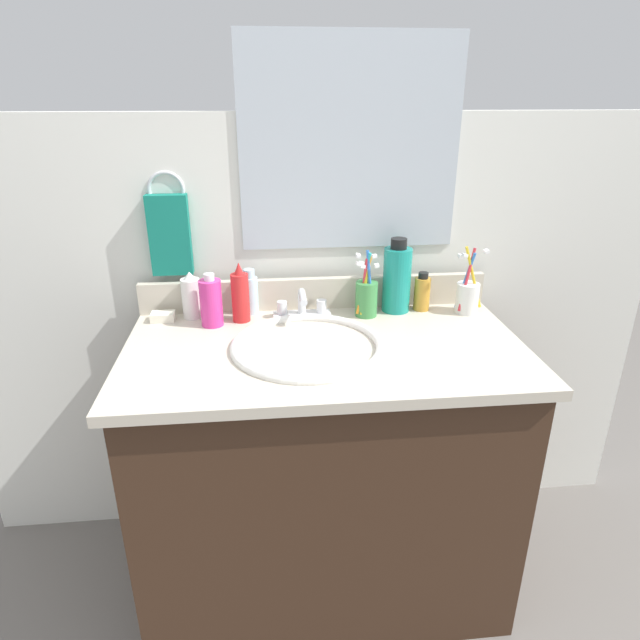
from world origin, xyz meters
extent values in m
plane|color=#66605B|center=(0.00, 0.00, 0.00)|extent=(6.00, 6.00, 0.00)
cube|color=#382316|center=(0.00, 0.00, 0.37)|extent=(0.95, 0.50, 0.74)
cube|color=beige|center=(0.00, 0.00, 0.75)|extent=(0.99, 0.55, 0.03)
cube|color=beige|center=(0.00, 0.26, 0.81)|extent=(0.99, 0.02, 0.09)
cube|color=silver|center=(0.00, 0.32, 0.65)|extent=(2.09, 0.04, 1.30)
cube|color=#B2BCC6|center=(0.10, 0.30, 1.21)|extent=(0.60, 0.01, 0.56)
torus|color=silver|center=(-0.40, 0.30, 1.10)|extent=(0.10, 0.01, 0.10)
cube|color=#147260|center=(-0.40, 0.28, 0.98)|extent=(0.11, 0.04, 0.22)
torus|color=white|center=(-0.04, -0.01, 0.77)|extent=(0.38, 0.38, 0.02)
ellipsoid|color=white|center=(-0.04, -0.01, 0.72)|extent=(0.33, 0.33, 0.11)
cylinder|color=#B2B5BA|center=(-0.04, -0.01, 0.69)|extent=(0.04, 0.04, 0.01)
cube|color=silver|center=(-0.04, 0.19, 0.77)|extent=(0.16, 0.05, 0.01)
cylinder|color=silver|center=(-0.04, 0.19, 0.81)|extent=(0.02, 0.02, 0.06)
cylinder|color=silver|center=(-0.04, 0.16, 0.84)|extent=(0.02, 0.09, 0.02)
cylinder|color=silver|center=(-0.10, 0.19, 0.79)|extent=(0.03, 0.03, 0.04)
cylinder|color=silver|center=(0.01, 0.19, 0.79)|extent=(0.03, 0.03, 0.04)
cylinder|color=silver|center=(-0.19, 0.24, 0.82)|extent=(0.05, 0.05, 0.10)
cylinder|color=silver|center=(-0.19, 0.24, 0.88)|extent=(0.03, 0.03, 0.02)
cylinder|color=white|center=(-0.35, 0.22, 0.82)|extent=(0.05, 0.05, 0.11)
cone|color=white|center=(-0.35, 0.22, 0.89)|extent=(0.03, 0.03, 0.02)
cylinder|color=gold|center=(0.30, 0.22, 0.81)|extent=(0.05, 0.05, 0.09)
cylinder|color=black|center=(0.30, 0.22, 0.87)|extent=(0.03, 0.03, 0.02)
cylinder|color=#D8338C|center=(-0.29, 0.16, 0.83)|extent=(0.06, 0.06, 0.13)
cylinder|color=white|center=(-0.29, 0.16, 0.90)|extent=(0.03, 0.03, 0.02)
cylinder|color=teal|center=(0.23, 0.22, 0.86)|extent=(0.08, 0.08, 0.18)
cylinder|color=black|center=(0.23, 0.22, 0.96)|extent=(0.04, 0.04, 0.03)
cylinder|color=red|center=(-0.21, 0.19, 0.83)|extent=(0.05, 0.05, 0.13)
cone|color=red|center=(-0.21, 0.19, 0.91)|extent=(0.03, 0.03, 0.03)
cylinder|color=white|center=(0.42, 0.18, 0.81)|extent=(0.06, 0.06, 0.09)
cylinder|color=#D8333F|center=(0.42, 0.17, 0.86)|extent=(0.04, 0.03, 0.18)
cube|color=white|center=(0.40, 0.16, 0.94)|extent=(0.01, 0.02, 0.01)
cylinder|color=blue|center=(0.41, 0.18, 0.86)|extent=(0.04, 0.02, 0.17)
cube|color=white|center=(0.40, 0.19, 0.93)|extent=(0.01, 0.02, 0.01)
cylinder|color=yellow|center=(0.44, 0.18, 0.87)|extent=(0.07, 0.01, 0.18)
cube|color=white|center=(0.46, 0.18, 0.94)|extent=(0.01, 0.02, 0.01)
cylinder|color=#3F8C47|center=(0.14, 0.19, 0.81)|extent=(0.06, 0.06, 0.10)
cylinder|color=yellow|center=(0.13, 0.18, 0.85)|extent=(0.03, 0.04, 0.15)
cube|color=white|center=(0.12, 0.17, 0.92)|extent=(0.01, 0.02, 0.01)
cylinder|color=orange|center=(0.13, 0.18, 0.86)|extent=(0.05, 0.03, 0.16)
cube|color=white|center=(0.11, 0.17, 0.92)|extent=(0.01, 0.02, 0.01)
cylinder|color=blue|center=(0.14, 0.18, 0.86)|extent=(0.02, 0.03, 0.18)
cube|color=white|center=(0.15, 0.17, 0.94)|extent=(0.01, 0.02, 0.01)
cylinder|color=#26B2B2|center=(0.13, 0.19, 0.86)|extent=(0.04, 0.03, 0.17)
cube|color=white|center=(0.11, 0.20, 0.93)|extent=(0.01, 0.02, 0.01)
cylinder|color=#D8333F|center=(0.13, 0.18, 0.85)|extent=(0.02, 0.01, 0.16)
cube|color=white|center=(0.12, 0.18, 0.92)|extent=(0.01, 0.02, 0.01)
cylinder|color=white|center=(0.15, 0.18, 0.85)|extent=(0.04, 0.01, 0.15)
cube|color=white|center=(0.16, 0.18, 0.91)|extent=(0.01, 0.02, 0.01)
cube|color=white|center=(-0.43, 0.21, 0.78)|extent=(0.06, 0.04, 0.02)
camera|label=1|loc=(-0.14, -1.21, 1.35)|focal=30.59mm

